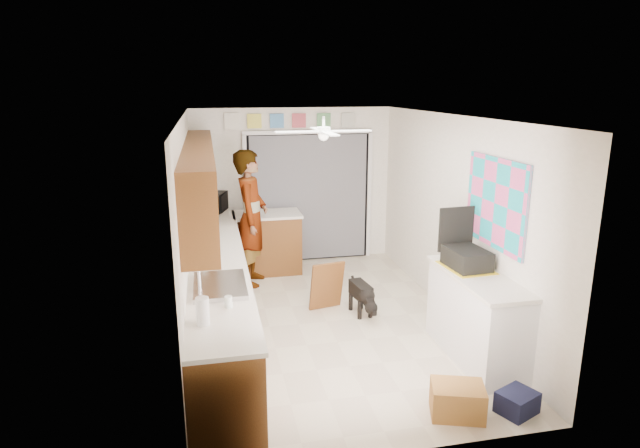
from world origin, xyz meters
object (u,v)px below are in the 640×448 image
cardboard_box (457,400)px  navy_crate (517,402)px  paper_towel_roll (203,311)px  suitcase (467,258)px  soap_bottle (203,248)px  microwave (212,203)px  dog (361,297)px  man (251,218)px

cardboard_box → navy_crate: 0.55m
paper_towel_roll → suitcase: (2.77, 0.85, -0.01)m
soap_bottle → suitcase: soap_bottle is taller
microwave → navy_crate: size_ratio=1.62×
navy_crate → suitcase: bearing=86.8°
paper_towel_roll → dog: size_ratio=0.40×
suitcase → man: 3.27m
paper_towel_roll → microwave: bearing=88.0°
soap_bottle → paper_towel_roll: bearing=-90.1°
man → paper_towel_roll: bearing=-177.1°
suitcase → dog: size_ratio=0.83×
microwave → suitcase: bearing=-122.7°
paper_towel_roll → man: size_ratio=0.12×
microwave → soap_bottle: bearing=-165.5°
microwave → suitcase: (2.62, -3.21, -0.04)m
soap_bottle → suitcase: size_ratio=0.54×
dog → suitcase: bearing=-59.9°
suitcase → navy_crate: (-0.07, -1.24, -0.95)m
microwave → paper_towel_roll: 4.06m
navy_crate → dog: dog is taller
soap_bottle → cardboard_box: soap_bottle is taller
soap_bottle → man: man is taller
soap_bottle → man: (0.68, 1.63, -0.08)m
man → dog: man is taller
navy_crate → man: size_ratio=0.16×
man → dog: size_ratio=3.35×
cardboard_box → man: bearing=111.9°
paper_towel_roll → cardboard_box: 2.36m
paper_towel_roll → dog: 2.87m
man → cardboard_box: bearing=-143.8°
navy_crate → cardboard_box: bearing=171.7°
soap_bottle → dog: size_ratio=0.45×
microwave → suitcase: 4.15m
suitcase → microwave: bearing=124.7°
suitcase → paper_towel_roll: bearing=-167.4°
cardboard_box → navy_crate: bearing=-8.3°
navy_crate → microwave: bearing=119.9°
soap_bottle → man: 1.77m
man → suitcase: bearing=-126.0°
navy_crate → man: (-2.02, 3.75, 0.89)m
microwave → cardboard_box: microwave is taller
suitcase → cardboard_box: size_ratio=1.07×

